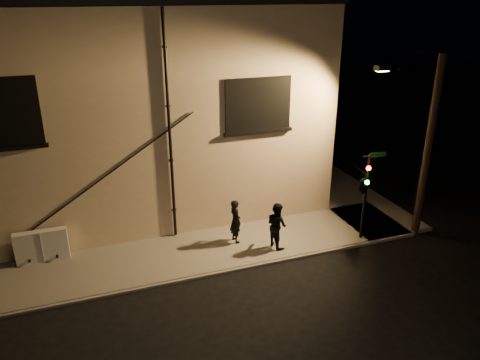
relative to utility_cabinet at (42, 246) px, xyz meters
name	(u,v)px	position (x,y,z in m)	size (l,w,h in m)	color
ground	(245,268)	(6.56, -2.70, -0.70)	(90.00, 90.00, 0.00)	black
sidewalk	(236,210)	(7.78, 1.69, -0.64)	(21.00, 16.00, 0.12)	slate
building	(116,97)	(3.56, 6.29, 3.71)	(16.20, 12.23, 8.80)	beige
utility_cabinet	(42,246)	(0.00, 0.00, 0.00)	(1.76, 0.30, 1.15)	silver
pedestrian_a	(235,221)	(6.79, -1.00, 0.27)	(0.62, 0.41, 1.69)	black
pedestrian_b	(277,225)	(8.10, -1.84, 0.29)	(0.84, 0.66, 1.73)	black
traffic_signal	(364,184)	(11.24, -2.45, 1.71)	(1.29, 2.00, 3.40)	black
streetlamp_pole	(425,143)	(13.70, -2.51, 3.01)	(2.02, 1.38, 6.96)	black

